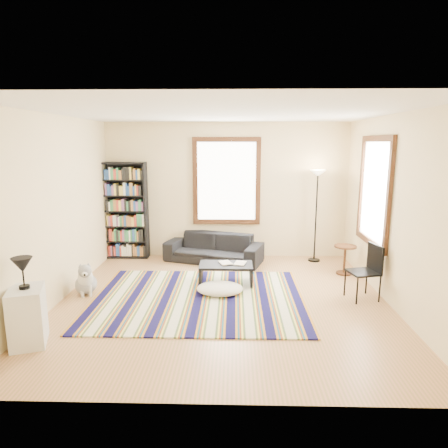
{
  "coord_description": "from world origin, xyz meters",
  "views": [
    {
      "loc": [
        0.17,
        -5.79,
        2.39
      ],
      "look_at": [
        0.0,
        0.5,
        1.1
      ],
      "focal_mm": 32.0,
      "sensor_mm": 36.0,
      "label": 1
    }
  ],
  "objects_px": {
    "side_table": "(345,260)",
    "sofa": "(214,248)",
    "folding_chair": "(363,272)",
    "dog": "(86,278)",
    "floor_lamp": "(316,216)",
    "white_cabinet": "(28,316)",
    "floor_cushion": "(220,289)",
    "coffee_table": "(226,274)",
    "bookshelf": "(126,211)"
  },
  "relations": [
    {
      "from": "side_table",
      "to": "sofa",
      "type": "bearing_deg",
      "value": 163.48
    },
    {
      "from": "folding_chair",
      "to": "dog",
      "type": "relative_size",
      "value": 1.64
    },
    {
      "from": "floor_lamp",
      "to": "white_cabinet",
      "type": "relative_size",
      "value": 2.66
    },
    {
      "from": "side_table",
      "to": "white_cabinet",
      "type": "height_order",
      "value": "white_cabinet"
    },
    {
      "from": "floor_cushion",
      "to": "white_cabinet",
      "type": "height_order",
      "value": "white_cabinet"
    },
    {
      "from": "coffee_table",
      "to": "folding_chair",
      "type": "bearing_deg",
      "value": -15.46
    },
    {
      "from": "sofa",
      "to": "floor_lamp",
      "type": "distance_m",
      "value": 2.16
    },
    {
      "from": "bookshelf",
      "to": "white_cabinet",
      "type": "relative_size",
      "value": 2.86
    },
    {
      "from": "bookshelf",
      "to": "folding_chair",
      "type": "relative_size",
      "value": 2.33
    },
    {
      "from": "white_cabinet",
      "to": "folding_chair",
      "type": "bearing_deg",
      "value": -0.16
    },
    {
      "from": "floor_lamp",
      "to": "side_table",
      "type": "bearing_deg",
      "value": -64.71
    },
    {
      "from": "folding_chair",
      "to": "white_cabinet",
      "type": "xyz_separation_m",
      "value": [
        -4.45,
        -1.53,
        -0.08
      ]
    },
    {
      "from": "bookshelf",
      "to": "dog",
      "type": "xyz_separation_m",
      "value": [
        -0.12,
        -2.09,
        -0.74
      ]
    },
    {
      "from": "bookshelf",
      "to": "floor_lamp",
      "type": "relative_size",
      "value": 1.08
    },
    {
      "from": "sofa",
      "to": "white_cabinet",
      "type": "height_order",
      "value": "white_cabinet"
    },
    {
      "from": "white_cabinet",
      "to": "dog",
      "type": "bearing_deg",
      "value": 67.82
    },
    {
      "from": "dog",
      "to": "side_table",
      "type": "bearing_deg",
      "value": -5.9
    },
    {
      "from": "bookshelf",
      "to": "floor_cushion",
      "type": "bearing_deg",
      "value": -45.42
    },
    {
      "from": "sofa",
      "to": "side_table",
      "type": "distance_m",
      "value": 2.56
    },
    {
      "from": "floor_cushion",
      "to": "side_table",
      "type": "relative_size",
      "value": 1.38
    },
    {
      "from": "sofa",
      "to": "bookshelf",
      "type": "height_order",
      "value": "bookshelf"
    },
    {
      "from": "coffee_table",
      "to": "dog",
      "type": "bearing_deg",
      "value": -167.97
    },
    {
      "from": "folding_chair",
      "to": "coffee_table",
      "type": "bearing_deg",
      "value": 150.33
    },
    {
      "from": "sofa",
      "to": "coffee_table",
      "type": "distance_m",
      "value": 1.37
    },
    {
      "from": "sofa",
      "to": "white_cabinet",
      "type": "distance_m",
      "value": 4.02
    },
    {
      "from": "floor_cushion",
      "to": "floor_lamp",
      "type": "relative_size",
      "value": 0.4
    },
    {
      "from": "floor_cushion",
      "to": "white_cabinet",
      "type": "distance_m",
      "value": 2.8
    },
    {
      "from": "floor_cushion",
      "to": "floor_lamp",
      "type": "xyz_separation_m",
      "value": [
        1.87,
        1.9,
        0.84
      ]
    },
    {
      "from": "folding_chair",
      "to": "white_cabinet",
      "type": "height_order",
      "value": "folding_chair"
    },
    {
      "from": "bookshelf",
      "to": "side_table",
      "type": "relative_size",
      "value": 3.7
    },
    {
      "from": "bookshelf",
      "to": "side_table",
      "type": "height_order",
      "value": "bookshelf"
    },
    {
      "from": "sofa",
      "to": "floor_cushion",
      "type": "xyz_separation_m",
      "value": [
        0.19,
        -1.8,
        -0.19
      ]
    },
    {
      "from": "floor_lamp",
      "to": "white_cabinet",
      "type": "bearing_deg",
      "value": -139.1
    },
    {
      "from": "bookshelf",
      "to": "dog",
      "type": "relative_size",
      "value": 3.81
    },
    {
      "from": "bookshelf",
      "to": "coffee_table",
      "type": "height_order",
      "value": "bookshelf"
    },
    {
      "from": "coffee_table",
      "to": "side_table",
      "type": "height_order",
      "value": "side_table"
    },
    {
      "from": "floor_cushion",
      "to": "white_cabinet",
      "type": "xyz_separation_m",
      "value": [
        -2.24,
        -1.66,
        0.26
      ]
    },
    {
      "from": "coffee_table",
      "to": "dog",
      "type": "relative_size",
      "value": 1.71
    },
    {
      "from": "coffee_table",
      "to": "folding_chair",
      "type": "xyz_separation_m",
      "value": [
        2.12,
        -0.59,
        0.25
      ]
    },
    {
      "from": "coffee_table",
      "to": "folding_chair",
      "type": "distance_m",
      "value": 2.22
    },
    {
      "from": "floor_cushion",
      "to": "folding_chair",
      "type": "height_order",
      "value": "folding_chair"
    },
    {
      "from": "bookshelf",
      "to": "floor_lamp",
      "type": "xyz_separation_m",
      "value": [
        3.91,
        -0.17,
        -0.07
      ]
    },
    {
      "from": "sofa",
      "to": "coffee_table",
      "type": "xyz_separation_m",
      "value": [
        0.28,
        -1.34,
        -0.1
      ]
    },
    {
      "from": "dog",
      "to": "white_cabinet",
      "type": "bearing_deg",
      "value": -112.79
    },
    {
      "from": "floor_lamp",
      "to": "white_cabinet",
      "type": "distance_m",
      "value": 5.47
    },
    {
      "from": "bookshelf",
      "to": "white_cabinet",
      "type": "xyz_separation_m",
      "value": [
        -0.2,
        -3.73,
        -0.65
      ]
    },
    {
      "from": "coffee_table",
      "to": "folding_chair",
      "type": "height_order",
      "value": "folding_chair"
    },
    {
      "from": "floor_lamp",
      "to": "side_table",
      "type": "xyz_separation_m",
      "value": [
        0.39,
        -0.83,
        -0.66
      ]
    },
    {
      "from": "bookshelf",
      "to": "dog",
      "type": "distance_m",
      "value": 2.22
    },
    {
      "from": "sofa",
      "to": "folding_chair",
      "type": "relative_size",
      "value": 2.26
    }
  ]
}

